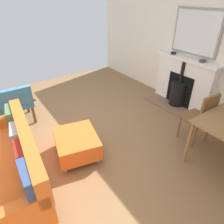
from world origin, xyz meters
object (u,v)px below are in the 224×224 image
(armchair_accent, at_px, (14,102))
(sofa, at_px, (8,165))
(mantel_bowl_far, at_px, (202,61))
(ottoman, at_px, (77,143))
(fireplace, at_px, (182,85))
(mantel_bowl_near, at_px, (173,53))
(dining_chair_near_fireplace, at_px, (202,115))

(armchair_accent, bearing_deg, sofa, 74.32)
(mantel_bowl_far, height_order, ottoman, mantel_bowl_far)
(ottoman, relative_size, armchair_accent, 1.03)
(sofa, distance_m, ottoman, 0.95)
(mantel_bowl_far, relative_size, sofa, 0.07)
(fireplace, height_order, ottoman, fireplace)
(mantel_bowl_far, bearing_deg, armchair_accent, -26.29)
(armchair_accent, bearing_deg, ottoman, 110.97)
(mantel_bowl_near, relative_size, mantel_bowl_far, 0.93)
(ottoman, xyz_separation_m, armchair_accent, (0.54, -1.42, 0.24))
(ottoman, bearing_deg, sofa, 0.87)
(fireplace, distance_m, ottoman, 2.64)
(fireplace, relative_size, armchair_accent, 1.76)
(mantel_bowl_near, distance_m, ottoman, 2.83)
(fireplace, bearing_deg, mantel_bowl_far, 93.29)
(mantel_bowl_near, xyz_separation_m, dining_chair_near_fireplace, (0.87, 1.41, -0.54))
(mantel_bowl_near, distance_m, sofa, 3.71)
(mantel_bowl_near, distance_m, dining_chair_near_fireplace, 1.74)
(mantel_bowl_far, height_order, armchair_accent, mantel_bowl_far)
(armchair_accent, bearing_deg, dining_chair_near_fireplace, 135.45)
(mantel_bowl_far, xyz_separation_m, armchair_accent, (3.19, -1.58, -0.61))
(sofa, bearing_deg, mantel_bowl_far, 177.75)
(fireplace, relative_size, mantel_bowl_far, 11.52)
(mantel_bowl_far, bearing_deg, ottoman, -3.36)
(ottoman, height_order, dining_chair_near_fireplace, dining_chair_near_fireplace)
(mantel_bowl_near, bearing_deg, fireplace, 87.21)
(ottoman, height_order, armchair_accent, armchair_accent)
(fireplace, height_order, armchair_accent, fireplace)
(sofa, relative_size, armchair_accent, 2.29)
(fireplace, xyz_separation_m, sofa, (3.57, 0.18, -0.13))
(sofa, relative_size, ottoman, 2.23)
(mantel_bowl_far, relative_size, armchair_accent, 0.15)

